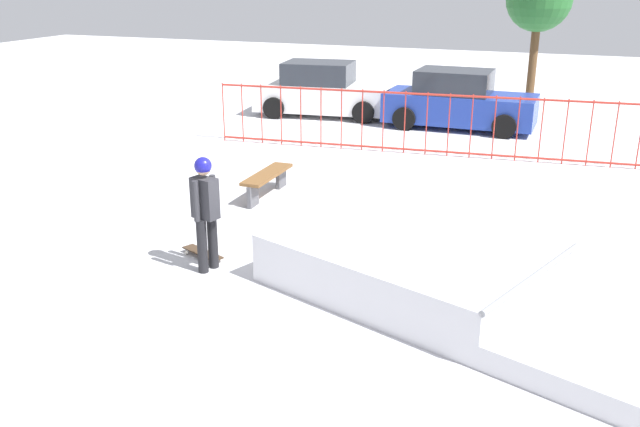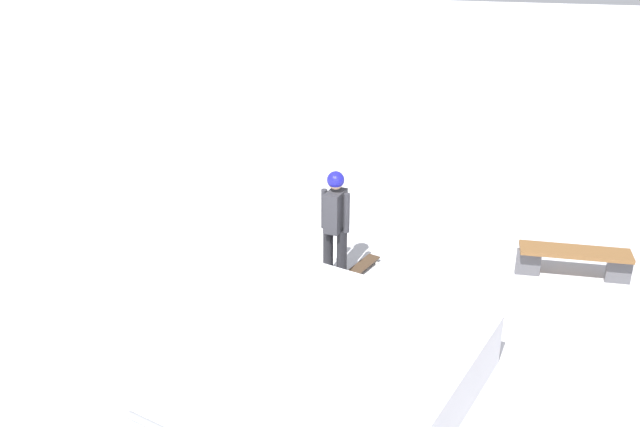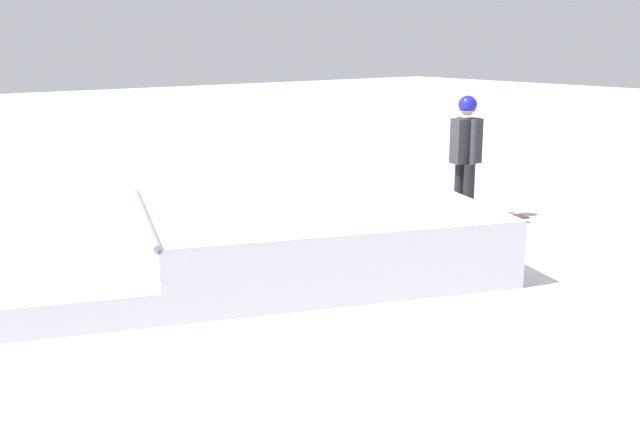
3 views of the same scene
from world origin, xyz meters
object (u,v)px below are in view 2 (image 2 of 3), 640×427
object	(u,v)px
skate_ramp	(313,413)
skateboard	(362,266)
park_bench	(575,257)
skater	(335,218)

from	to	relation	value
skate_ramp	skateboard	size ratio (longest dim) A/B	7.33
skate_ramp	park_bench	world-z (taller)	skate_ramp
park_bench	skateboard	bearing A→B (deg)	-83.79
skateboard	skate_ramp	bearing A→B (deg)	-157.53
skater	skateboard	xyz separation A→B (m)	(-0.31, 0.37, -0.93)
skateboard	park_bench	bearing A→B (deg)	-60.61
skateboard	skater	bearing A→B (deg)	153.61
skateboard	park_bench	xyz separation A→B (m)	(-0.34, 3.13, 0.28)
skate_ramp	park_bench	bearing A→B (deg)	162.18
skateboard	park_bench	distance (m)	3.16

